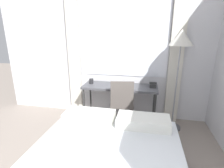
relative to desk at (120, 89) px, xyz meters
The scene contains 7 objects.
wall_back_with_window 0.78m from the desk, 118.56° to the left, with size 4.68×0.13×2.70m.
desk is the anchor object (origin of this frame).
desk_chair 0.29m from the desk, 72.42° to the right, with size 0.45×0.45×0.91m.
standing_lamp 1.27m from the desk, ahead, with size 0.37×0.37×1.72m.
telephone 0.60m from the desk, ahead, with size 0.13×0.13×0.09m.
book 0.10m from the desk, 14.20° to the left, with size 0.27×0.24×0.02m.
mug 0.57m from the desk, behind, with size 0.08×0.08×0.10m.
Camera 1 is at (0.66, -0.01, 1.70)m, focal length 28.00 mm.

